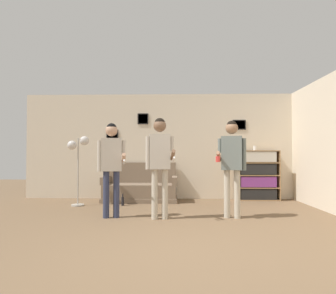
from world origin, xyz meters
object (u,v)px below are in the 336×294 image
at_px(couch, 140,188).
at_px(drinking_cup, 255,148).
at_px(floor_lamp, 78,152).
at_px(person_player_foreground_left, 111,159).
at_px(person_player_foreground_center, 160,156).
at_px(bottle_on_floor, 123,201).
at_px(person_watcher_holding_cup, 232,158).
at_px(bookshelf, 257,175).

xyz_separation_m(couch, drinking_cup, (2.84, 0.19, 0.99)).
relative_size(floor_lamp, person_player_foreground_left, 0.91).
xyz_separation_m(floor_lamp, person_player_foreground_left, (1.01, -1.23, -0.15)).
bearing_deg(person_player_foreground_center, couch, 105.94).
bearing_deg(bottle_on_floor, drinking_cup, 15.86).
bearing_deg(person_watcher_holding_cup, drinking_cup, 65.62).
xyz_separation_m(bookshelf, bottle_on_floor, (-3.21, -0.90, -0.51)).
bearing_deg(couch, floor_lamp, -150.20).
height_order(couch, bookshelf, bookshelf).
distance_m(bookshelf, person_player_foreground_left, 3.88).
xyz_separation_m(bookshelf, person_player_foreground_center, (-2.32, -2.25, 0.49)).
relative_size(couch, person_player_foreground_center, 1.01).
relative_size(person_watcher_holding_cup, bottle_on_floor, 6.55).
relative_size(bookshelf, drinking_cup, 10.57).
height_order(couch, person_player_foreground_left, person_player_foreground_left).
distance_m(couch, person_player_foreground_center, 2.29).
bearing_deg(person_player_foreground_left, person_watcher_holding_cup, 1.08).
bearing_deg(bookshelf, person_watcher_holding_cup, -115.74).
xyz_separation_m(floor_lamp, bottle_on_floor, (0.99, 0.04, -1.09)).
bearing_deg(bookshelf, person_player_foreground_left, -145.79).
xyz_separation_m(couch, bookshelf, (2.90, 0.19, 0.31)).
distance_m(couch, bottle_on_floor, 0.79).
xyz_separation_m(person_player_foreground_left, person_player_foreground_center, (0.88, -0.08, 0.06)).
bearing_deg(floor_lamp, person_player_foreground_center, -34.84).
bearing_deg(person_watcher_holding_cup, person_player_foreground_left, -178.92).
bearing_deg(drinking_cup, bookshelf, -0.14).
height_order(couch, floor_lamp, floor_lamp).
height_order(bookshelf, person_player_foreground_left, person_player_foreground_left).
bearing_deg(couch, bookshelf, 3.79).
relative_size(person_player_foreground_left, person_player_foreground_center, 0.95).
bearing_deg(person_player_foreground_left, floor_lamp, 129.42).
distance_m(person_player_foreground_left, bottle_on_floor, 1.59).
distance_m(person_watcher_holding_cup, bottle_on_floor, 2.69).
height_order(person_watcher_holding_cup, bottle_on_floor, person_watcher_holding_cup).
bearing_deg(person_player_foreground_left, bottle_on_floor, 90.96).
bearing_deg(bottle_on_floor, floor_lamp, -177.59).
height_order(person_player_foreground_left, person_player_foreground_center, person_player_foreground_center).
height_order(floor_lamp, drinking_cup, floor_lamp).
relative_size(couch, person_watcher_holding_cup, 1.03).
relative_size(floor_lamp, bottle_on_floor, 5.80).
xyz_separation_m(couch, bottle_on_floor, (-0.31, -0.70, -0.20)).
height_order(floor_lamp, person_player_foreground_center, person_player_foreground_center).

